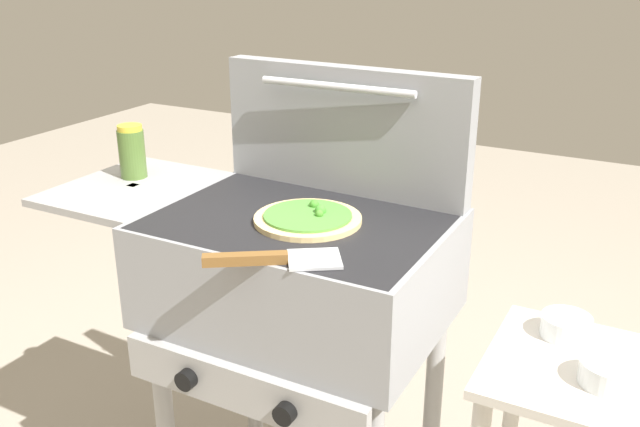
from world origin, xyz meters
TOP-DOWN VIEW (x-y plane):
  - grill at (-0.01, -0.00)m, footprint 0.96×0.53m
  - grill_lid_open at (0.00, 0.21)m, footprint 0.63×0.09m
  - pizza_veggie at (0.03, -0.01)m, footprint 0.23×0.23m
  - sauce_jar at (-0.52, 0.05)m, footprint 0.07×0.07m
  - spatula at (0.07, -0.22)m, footprint 0.25×0.19m
  - topping_bowl_near at (0.66, -0.04)m, footprint 0.11×0.11m
  - topping_bowl_far at (0.57, 0.10)m, footprint 0.10×0.10m

SIDE VIEW (x-z plane):
  - topping_bowl_far at x=0.57m, z-range 0.71..0.76m
  - topping_bowl_near at x=0.66m, z-range 0.71..0.76m
  - grill at x=-0.01m, z-range 0.31..1.21m
  - spatula at x=0.07m, z-range 0.90..0.92m
  - pizza_veggie at x=0.03m, z-range 0.89..0.93m
  - sauce_jar at x=-0.52m, z-range 0.90..1.04m
  - grill_lid_open at x=0.00m, z-range 0.90..1.20m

